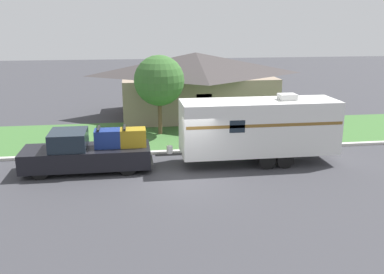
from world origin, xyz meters
TOP-DOWN VIEW (x-y plane):
  - ground_plane at (0.00, 0.00)m, footprint 120.00×120.00m
  - curb_strip at (0.00, 3.75)m, footprint 80.00×0.30m
  - lawn_strip at (0.00, 7.40)m, footprint 80.00×7.00m
  - house_across_street at (2.29, 12.92)m, footprint 11.14×7.80m
  - pickup_truck at (-4.38, 1.64)m, footprint 5.80×2.04m
  - travel_trailer at (3.59, 1.64)m, footprint 8.61×2.22m
  - mailbox at (6.24, 4.75)m, footprint 0.48×0.20m
  - tree_in_yard at (-0.67, 7.63)m, footprint 2.95×2.95m

SIDE VIEW (x-z plane):
  - ground_plane at x=0.00m, z-range 0.00..0.00m
  - lawn_strip at x=0.00m, z-range 0.00..0.03m
  - curb_strip at x=0.00m, z-range 0.00..0.14m
  - pickup_truck at x=-4.38m, z-range -0.14..1.87m
  - mailbox at x=6.24m, z-range 0.34..1.61m
  - travel_trailer at x=3.59m, z-range 0.12..3.43m
  - house_across_street at x=2.29m, z-range 0.08..4.54m
  - tree_in_yard at x=-0.67m, z-range 0.87..5.60m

